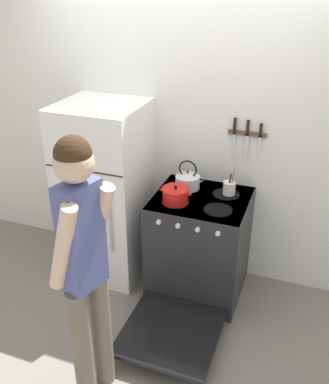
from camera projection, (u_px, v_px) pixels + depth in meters
name	position (u px, v px, depth m)	size (l,w,h in m)	color
ground_plane	(178.00, 258.00, 4.21)	(14.00, 14.00, 0.00)	slate
wall_back	(181.00, 134.00, 3.65)	(10.00, 0.06, 2.55)	silver
refrigerator	(106.00, 192.00, 3.75)	(0.69, 0.68, 1.58)	white
stove_range	(198.00, 247.00, 3.59)	(0.76, 1.41, 0.90)	#232326
dutch_oven_pot	(175.00, 195.00, 3.33)	(0.26, 0.21, 0.15)	red
tea_kettle	(188.00, 180.00, 3.55)	(0.25, 0.20, 0.25)	silver
utensil_jar	(229.00, 187.00, 3.45)	(0.10, 0.10, 0.26)	silver
person	(84.00, 264.00, 2.43)	(0.35, 0.42, 1.80)	#6B6051
wall_knife_strip	(247.00, 133.00, 3.40)	(0.31, 0.03, 0.36)	brown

